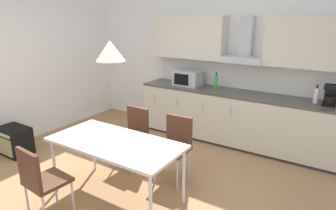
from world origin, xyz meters
name	(u,v)px	position (x,y,z in m)	size (l,w,h in m)	color
ground_plane	(126,192)	(0.00, 0.00, -0.01)	(7.67, 7.47, 0.02)	#9E754C
wall_back	(213,58)	(0.00, 2.54, 1.40)	(6.13, 0.10, 2.80)	white
kitchen_counter	(237,118)	(0.64, 2.18, 0.46)	(3.49, 0.65, 0.91)	#333333
backsplash_tile	(245,76)	(0.64, 2.48, 1.14)	(3.47, 0.02, 0.46)	silver
upper_wall_cabinets	(245,40)	(0.64, 2.32, 1.76)	(3.47, 0.40, 0.74)	beige
microwave	(188,78)	(-0.32, 2.18, 1.05)	(0.48, 0.35, 0.28)	#ADADB2
coffee_maker	(330,95)	(1.99, 2.20, 1.06)	(0.18, 0.19, 0.30)	black
bottle_green	(216,82)	(0.21, 2.24, 1.03)	(0.06, 0.06, 0.29)	green
bottle_white	(316,95)	(1.80, 2.21, 1.03)	(0.07, 0.07, 0.27)	white
dining_table	(116,145)	(0.00, -0.14, 0.69)	(1.60, 0.78, 0.74)	silver
chair_far_left	(134,131)	(-0.36, 0.63, 0.53)	(0.42, 0.42, 0.87)	#4C2D1E
chair_far_right	(175,142)	(0.36, 0.63, 0.53)	(0.41, 0.41, 0.87)	#4C2D1E
chair_near_left	(40,177)	(-0.37, -0.91, 0.53)	(0.43, 0.43, 0.87)	#4C2D1E
guitar_amp	(14,141)	(-2.21, -0.12, 0.22)	(0.52, 0.37, 0.44)	black
pendant_lamp	(110,51)	(0.00, -0.14, 1.79)	(0.32, 0.32, 0.22)	silver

